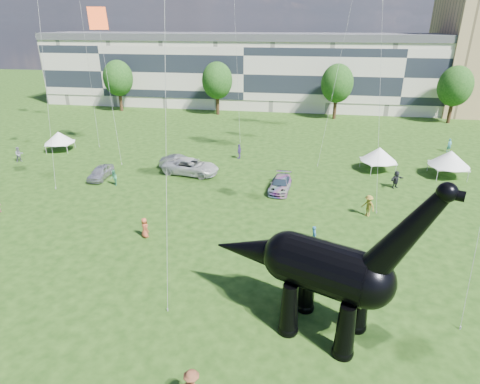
# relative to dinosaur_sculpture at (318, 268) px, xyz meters

# --- Properties ---
(ground) EXTENTS (220.00, 220.00, 0.00)m
(ground) POSITION_rel_dinosaur_sculpture_xyz_m (-4.66, -1.96, -3.71)
(ground) COLOR #16330C
(ground) RESTS_ON ground
(terrace_row) EXTENTS (78.00, 11.00, 12.00)m
(terrace_row) POSITION_rel_dinosaur_sculpture_xyz_m (-12.66, 60.04, 2.29)
(terrace_row) COLOR beige
(terrace_row) RESTS_ON ground
(tree_far_left) EXTENTS (5.20, 5.20, 9.44)m
(tree_far_left) POSITION_rel_dinosaur_sculpture_xyz_m (-34.66, 51.04, 2.58)
(tree_far_left) COLOR #382314
(tree_far_left) RESTS_ON ground
(tree_mid_left) EXTENTS (5.20, 5.20, 9.44)m
(tree_mid_left) POSITION_rel_dinosaur_sculpture_xyz_m (-16.66, 51.04, 2.58)
(tree_mid_left) COLOR #382314
(tree_mid_left) RESTS_ON ground
(tree_mid_right) EXTENTS (5.20, 5.20, 9.44)m
(tree_mid_right) POSITION_rel_dinosaur_sculpture_xyz_m (3.34, 51.04, 2.58)
(tree_mid_right) COLOR #382314
(tree_mid_right) RESTS_ON ground
(tree_far_right) EXTENTS (5.20, 5.20, 9.44)m
(tree_far_right) POSITION_rel_dinosaur_sculpture_xyz_m (21.34, 51.04, 2.58)
(tree_far_right) COLOR #382314
(tree_far_right) RESTS_ON ground
(dinosaur_sculpture) EXTENTS (11.72, 6.26, 9.83)m
(dinosaur_sculpture) POSITION_rel_dinosaur_sculpture_xyz_m (0.00, 0.00, 0.00)
(dinosaur_sculpture) COLOR black
(dinosaur_sculpture) RESTS_ON ground
(car_silver) EXTENTS (1.66, 3.96, 1.34)m
(car_silver) POSITION_rel_dinosaur_sculpture_xyz_m (-21.93, 18.64, -3.04)
(car_silver) COLOR silver
(car_silver) RESTS_ON ground
(car_grey) EXTENTS (4.37, 1.91, 1.40)m
(car_grey) POSITION_rel_dinosaur_sculpture_xyz_m (-14.87, 23.20, -3.02)
(car_grey) COLOR slate
(car_grey) RESTS_ON ground
(car_white) EXTENTS (6.32, 3.58, 1.67)m
(car_white) POSITION_rel_dinosaur_sculpture_xyz_m (-13.02, 21.52, -2.88)
(car_white) COLOR silver
(car_white) RESTS_ON ground
(car_dark) EXTENTS (2.17, 4.69, 1.33)m
(car_dark) POSITION_rel_dinosaur_sculpture_xyz_m (-3.20, 18.54, -3.05)
(car_dark) COLOR #595960
(car_dark) RESTS_ON ground
(gazebo_near) EXTENTS (4.79, 4.79, 2.65)m
(gazebo_near) POSITION_rel_dinosaur_sculpture_xyz_m (6.88, 26.00, -1.85)
(gazebo_near) COLOR white
(gazebo_near) RESTS_ON ground
(gazebo_far) EXTENTS (4.29, 4.29, 2.84)m
(gazebo_far) POSITION_rel_dinosaur_sculpture_xyz_m (13.89, 25.34, -1.72)
(gazebo_far) COLOR silver
(gazebo_far) RESTS_ON ground
(gazebo_left) EXTENTS (4.15, 4.15, 2.47)m
(gazebo_left) POSITION_rel_dinosaur_sculpture_xyz_m (-31.61, 26.80, -1.98)
(gazebo_left) COLOR white
(gazebo_left) RESTS_ON ground
(visitors) EXTENTS (51.47, 41.17, 1.89)m
(visitors) POSITION_rel_dinosaur_sculpture_xyz_m (-7.28, 14.01, -2.83)
(visitors) COLOR olive
(visitors) RESTS_ON ground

